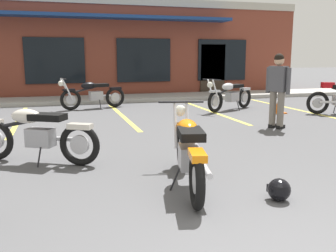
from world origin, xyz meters
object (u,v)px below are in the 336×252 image
at_px(motorcycle_blue_standard, 230,95).
at_px(helmet_on_pavement, 279,190).
at_px(motorcycle_foreground_classic, 188,150).
at_px(person_near_building, 278,86).
at_px(motorcycle_black_cruiser, 93,94).
at_px(motorcycle_red_sportbike, 34,133).
at_px(traffic_cone, 279,104).

bearing_deg(motorcycle_blue_standard, helmet_on_pavement, -111.53).
height_order(motorcycle_foreground_classic, person_near_building, person_near_building).
relative_size(motorcycle_black_cruiser, person_near_building, 1.24).
height_order(motorcycle_blue_standard, person_near_building, person_near_building).
distance_m(motorcycle_black_cruiser, motorcycle_blue_standard, 4.23).
xyz_separation_m(motorcycle_red_sportbike, person_near_building, (5.10, 1.37, 0.49)).
xyz_separation_m(motorcycle_blue_standard, traffic_cone, (1.07, -0.98, -0.20)).
xyz_separation_m(motorcycle_foreground_classic, motorcycle_red_sportbike, (-1.90, 1.65, 0.00)).
distance_m(motorcycle_black_cruiser, traffic_cone, 5.62).
distance_m(person_near_building, helmet_on_pavement, 4.56).
distance_m(helmet_on_pavement, traffic_cone, 6.86).
height_order(motorcycle_red_sportbike, person_near_building, person_near_building).
bearing_deg(motorcycle_foreground_classic, motorcycle_red_sportbike, 139.07).
xyz_separation_m(motorcycle_black_cruiser, helmet_on_pavement, (1.30, -8.25, -0.33)).
height_order(person_near_building, helmet_on_pavement, person_near_building).
relative_size(motorcycle_foreground_classic, traffic_cone, 3.93).
xyz_separation_m(motorcycle_blue_standard, helmet_on_pavement, (-2.66, -6.73, -0.33)).
bearing_deg(person_near_building, helmet_on_pavement, -122.09).
distance_m(motorcycle_foreground_classic, traffic_cone, 6.74).
bearing_deg(motorcycle_red_sportbike, motorcycle_blue_standard, 38.70).
bearing_deg(traffic_cone, motorcycle_black_cruiser, 153.62).
height_order(person_near_building, traffic_cone, person_near_building).
xyz_separation_m(motorcycle_red_sportbike, helmet_on_pavement, (2.72, -2.43, -0.33)).
relative_size(motorcycle_foreground_classic, motorcycle_red_sportbike, 1.10).
relative_size(person_near_building, traffic_cone, 3.16).
height_order(motorcycle_foreground_classic, motorcycle_black_cruiser, same).
bearing_deg(helmet_on_pavement, motorcycle_black_cruiser, 98.94).
height_order(motorcycle_red_sportbike, helmet_on_pavement, motorcycle_red_sportbike).
relative_size(motorcycle_red_sportbike, person_near_building, 1.13).
distance_m(motorcycle_foreground_classic, helmet_on_pavement, 1.18).
height_order(motorcycle_blue_standard, traffic_cone, motorcycle_blue_standard).
xyz_separation_m(motorcycle_foreground_classic, motorcycle_black_cruiser, (-0.48, 7.47, 0.00)).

